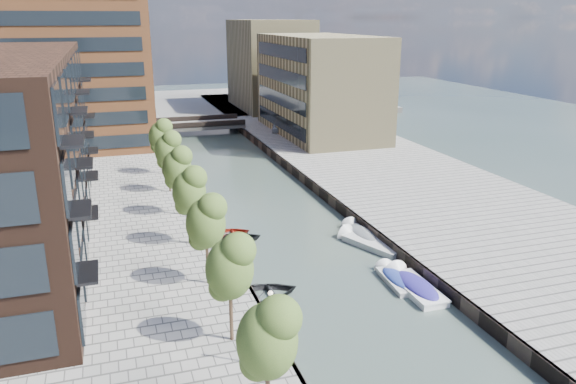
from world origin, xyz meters
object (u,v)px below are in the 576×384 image
tree_4 (177,166)px  motorboat_3 (395,279)px  tree_5 (168,149)px  motorboat_2 (366,243)px  bridge (200,124)px  sloop_3 (228,243)px  tree_1 (229,265)px  sloop_2 (226,236)px  tree_6 (160,135)px  sloop_4 (231,243)px  motorboat_4 (360,234)px  car (278,126)px  tree_3 (189,189)px  tree_2 (206,220)px  sloop_1 (260,298)px  tree_0 (267,336)px  motorboat_0 (413,286)px

tree_4 → motorboat_3: size_ratio=1.29×
tree_5 → motorboat_2: size_ratio=0.98×
bridge → sloop_3: bridge is taller
tree_1 → tree_4: (0.00, 21.00, 0.00)m
tree_1 → motorboat_2: 18.77m
sloop_2 → tree_6: bearing=8.4°
tree_5 → sloop_4: 14.05m
sloop_2 → motorboat_3: size_ratio=0.89×
motorboat_4 → tree_4: bearing=152.3°
tree_4 → bridge: bearing=78.0°
sloop_3 → car: car is taller
tree_3 → motorboat_2: tree_3 is taller
tree_4 → tree_5: same height
bridge → tree_2: tree_2 is taller
bridge → sloop_4: bridge is taller
tree_3 → sloop_4: 6.40m
tree_1 → tree_4: 21.00m
sloop_1 → sloop_4: sloop_1 is taller
sloop_4 → tree_6: bearing=9.3°
sloop_4 → car: car is taller
bridge → motorboat_2: size_ratio=2.14×
bridge → tree_4: bearing=-102.0°
motorboat_2 → motorboat_3: (-0.96, -6.57, 0.07)m
tree_2 → sloop_1: (3.10, -1.25, -5.31)m
tree_4 → sloop_1: size_ratio=1.16×
sloop_3 → tree_1: bearing=-179.5°
tree_1 → tree_5: (0.00, 28.00, 0.00)m
tree_2 → tree_6: size_ratio=1.00×
tree_1 → car: bearing=70.6°
car → tree_3: bearing=-96.8°
sloop_2 → tree_1: bearing=167.3°
sloop_3 → tree_2: bearing=171.9°
tree_4 → motorboat_2: (13.59, -9.15, -5.20)m
tree_2 → tree_5: size_ratio=1.00×
tree_0 → tree_1: size_ratio=1.00×
tree_1 → tree_6: 35.00m
tree_0 → tree_6: same height
sloop_4 → motorboat_0: (9.92, -11.51, 0.22)m
tree_0 → sloop_4: (3.29, 22.42, -5.31)m
motorboat_4 → car: 40.62m
tree_2 → motorboat_3: size_ratio=1.29×
car → sloop_2: bearing=-94.4°
tree_1 → motorboat_3: tree_1 is taller
tree_5 → motorboat_3: 26.49m
sloop_4 → car: bearing=-22.5°
bridge → tree_1: (-8.50, -61.00, 3.92)m
tree_0 → sloop_2: (3.25, 24.07, -5.31)m
tree_6 → car: (19.05, 18.95, -3.56)m
car → motorboat_0: bearing=-77.9°
tree_5 → sloop_4: tree_5 is taller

